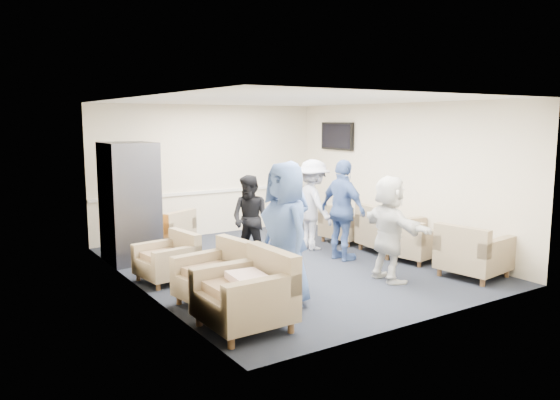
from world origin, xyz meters
TOP-DOWN VIEW (x-y plane):
  - floor at (0.00, 0.00)m, footprint 6.00×6.00m
  - ceiling at (0.00, 0.00)m, footprint 6.00×6.00m
  - back_wall at (0.00, 3.00)m, footprint 5.00×0.02m
  - front_wall at (0.00, -3.00)m, footprint 5.00×0.02m
  - left_wall at (-2.50, 0.00)m, footprint 0.02×6.00m
  - right_wall at (2.50, 0.00)m, footprint 0.02×6.00m
  - chair_rail at (0.00, 2.98)m, footprint 4.98×0.04m
  - tv at (2.44, 1.80)m, footprint 0.10×1.00m
  - armchair_left_near at (-1.94, -2.06)m, footprint 0.97×0.97m
  - armchair_left_mid at (-1.84, -1.14)m, footprint 0.99×0.99m
  - armchair_left_far at (-2.00, 0.23)m, footprint 0.86×0.86m
  - armchair_right_near at (1.94, -2.11)m, footprint 1.00×1.00m
  - armchair_right_midnear at (1.91, -0.92)m, footprint 0.91×0.91m
  - armchair_right_midfar at (2.00, -0.22)m, footprint 1.02×1.02m
  - armchair_right_far at (1.88, 0.83)m, footprint 0.92×0.92m
  - armchair_corner at (-1.23, 2.17)m, footprint 1.05×1.05m
  - vending_machine at (-2.09, 1.72)m, footprint 0.82×0.96m
  - backpack at (-1.36, -0.13)m, footprint 0.29×0.22m
  - pillow at (-1.96, -2.06)m, footprint 0.43×0.54m
  - person_front_left at (-1.11, -1.57)m, footprint 0.64×0.94m
  - person_mid_left at (-0.67, -0.98)m, footprint 0.66×0.78m
  - person_back_left at (-0.43, 0.51)m, footprint 0.85×0.91m
  - person_back_right at (1.01, 0.71)m, footprint 0.70×1.12m
  - person_mid_right at (0.97, -0.21)m, footprint 0.49×1.04m
  - person_front_right at (0.75, -1.54)m, footprint 0.67×1.52m

SIDE VIEW (x-z plane):
  - floor at x=0.00m, z-range 0.00..0.00m
  - backpack at x=-1.36m, z-range 0.01..0.47m
  - armchair_left_far at x=-2.00m, z-range 0.00..0.61m
  - armchair_corner at x=-1.23m, z-range 0.00..0.62m
  - armchair_right_midnear at x=1.91m, z-range 0.00..0.62m
  - armchair_right_far at x=1.88m, z-range 0.00..0.64m
  - armchair_left_mid at x=-1.84m, z-range 0.00..0.70m
  - armchair_right_near at x=1.94m, z-range 0.00..0.71m
  - armchair_right_midfar at x=2.00m, z-range 0.00..0.73m
  - armchair_left_near at x=-1.94m, z-range 0.00..0.76m
  - pillow at x=-1.96m, z-range 0.50..0.65m
  - person_back_left at x=-0.43m, z-range 0.00..1.48m
  - person_front_right at x=0.75m, z-range 0.00..1.59m
  - person_back_right at x=1.01m, z-range 0.00..1.67m
  - person_mid_right at x=0.97m, z-range 0.00..1.73m
  - chair_rail at x=0.00m, z-range 0.87..0.93m
  - person_mid_left at x=-0.67m, z-range 0.00..1.82m
  - person_front_left at x=-1.11m, z-range 0.00..1.86m
  - vending_machine at x=-2.09m, z-range 0.00..2.02m
  - back_wall at x=0.00m, z-range 0.00..2.70m
  - front_wall at x=0.00m, z-range 0.00..2.70m
  - left_wall at x=-2.50m, z-range 0.00..2.70m
  - right_wall at x=2.50m, z-range 0.00..2.70m
  - tv at x=2.44m, z-range 1.76..2.34m
  - ceiling at x=0.00m, z-range 2.70..2.70m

